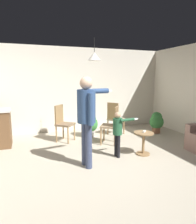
{
  "coord_description": "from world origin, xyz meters",
  "views": [
    {
      "loc": [
        -1.45,
        -3.37,
        1.73
      ],
      "look_at": [
        0.01,
        0.68,
        1.0
      ],
      "focal_mm": 32.44,
      "sensor_mm": 36.0,
      "label": 1
    }
  ],
  "objects_px": {
    "person_adult": "(87,112)",
    "person_child": "(118,129)",
    "dining_chair_centre_back": "(115,117)",
    "dining_chair_near_wall": "(63,122)",
    "side_table_by_couch": "(143,141)",
    "potted_plant_corner": "(157,121)",
    "potted_plant_by_wall": "(90,124)",
    "spare_remote_on_table": "(144,131)",
    "dining_chair_by_counter": "(112,124)"
  },
  "relations": [
    {
      "from": "person_adult",
      "to": "person_child",
      "type": "bearing_deg",
      "value": 98.95
    },
    {
      "from": "dining_chair_centre_back",
      "to": "dining_chair_near_wall",
      "type": "bearing_deg",
      "value": -119.73
    },
    {
      "from": "side_table_by_couch",
      "to": "potted_plant_corner",
      "type": "relative_size",
      "value": 0.77
    },
    {
      "from": "side_table_by_couch",
      "to": "person_adult",
      "type": "xyz_separation_m",
      "value": [
        -1.37,
        -0.16,
        0.76
      ]
    },
    {
      "from": "potted_plant_by_wall",
      "to": "side_table_by_couch",
      "type": "bearing_deg",
      "value": -68.56
    },
    {
      "from": "spare_remote_on_table",
      "to": "dining_chair_near_wall",
      "type": "bearing_deg",
      "value": 134.1
    },
    {
      "from": "potted_plant_corner",
      "to": "spare_remote_on_table",
      "type": "bearing_deg",
      "value": -133.68
    },
    {
      "from": "person_adult",
      "to": "spare_remote_on_table",
      "type": "bearing_deg",
      "value": 88.9
    },
    {
      "from": "side_table_by_couch",
      "to": "dining_chair_by_counter",
      "type": "distance_m",
      "value": 1.03
    },
    {
      "from": "potted_plant_corner",
      "to": "potted_plant_by_wall",
      "type": "distance_m",
      "value": 2.12
    },
    {
      "from": "dining_chair_near_wall",
      "to": "person_child",
      "type": "bearing_deg",
      "value": 71.82
    },
    {
      "from": "spare_remote_on_table",
      "to": "potted_plant_by_wall",
      "type": "bearing_deg",
      "value": 112.13
    },
    {
      "from": "dining_chair_centre_back",
      "to": "spare_remote_on_table",
      "type": "relative_size",
      "value": 7.69
    },
    {
      "from": "dining_chair_by_counter",
      "to": "potted_plant_corner",
      "type": "distance_m",
      "value": 1.84
    },
    {
      "from": "person_adult",
      "to": "potted_plant_by_wall",
      "type": "relative_size",
      "value": 2.45
    },
    {
      "from": "side_table_by_couch",
      "to": "dining_chair_near_wall",
      "type": "relative_size",
      "value": 0.52
    },
    {
      "from": "dining_chair_by_counter",
      "to": "person_adult",
      "type": "bearing_deg",
      "value": 171.47
    },
    {
      "from": "person_child",
      "to": "potted_plant_by_wall",
      "type": "xyz_separation_m",
      "value": [
        -0.1,
        1.71,
        -0.23
      ]
    },
    {
      "from": "dining_chair_centre_back",
      "to": "potted_plant_corner",
      "type": "relative_size",
      "value": 1.49
    },
    {
      "from": "side_table_by_couch",
      "to": "spare_remote_on_table",
      "type": "xyz_separation_m",
      "value": [
        0.02,
        0.01,
        0.21
      ]
    },
    {
      "from": "potted_plant_corner",
      "to": "spare_remote_on_table",
      "type": "distance_m",
      "value": 2.0
    },
    {
      "from": "dining_chair_by_counter",
      "to": "dining_chair_centre_back",
      "type": "xyz_separation_m",
      "value": [
        0.43,
        0.78,
        0.0
      ]
    },
    {
      "from": "person_child",
      "to": "spare_remote_on_table",
      "type": "bearing_deg",
      "value": 78.73
    },
    {
      "from": "person_adult",
      "to": "potted_plant_by_wall",
      "type": "distance_m",
      "value": 2.17
    },
    {
      "from": "dining_chair_near_wall",
      "to": "potted_plant_by_wall",
      "type": "height_order",
      "value": "dining_chair_near_wall"
    },
    {
      "from": "side_table_by_couch",
      "to": "spare_remote_on_table",
      "type": "distance_m",
      "value": 0.21
    },
    {
      "from": "side_table_by_couch",
      "to": "dining_chair_by_counter",
      "type": "bearing_deg",
      "value": 111.35
    },
    {
      "from": "side_table_by_couch",
      "to": "potted_plant_by_wall",
      "type": "bearing_deg",
      "value": 111.44
    },
    {
      "from": "potted_plant_by_wall",
      "to": "spare_remote_on_table",
      "type": "height_order",
      "value": "potted_plant_by_wall"
    },
    {
      "from": "dining_chair_near_wall",
      "to": "spare_remote_on_table",
      "type": "distance_m",
      "value": 2.23
    },
    {
      "from": "dining_chair_by_counter",
      "to": "potted_plant_by_wall",
      "type": "xyz_separation_m",
      "value": [
        -0.33,
        0.85,
        -0.15
      ]
    },
    {
      "from": "dining_chair_by_counter",
      "to": "dining_chair_near_wall",
      "type": "xyz_separation_m",
      "value": [
        -1.17,
        0.68,
        0.0
      ]
    },
    {
      "from": "potted_plant_corner",
      "to": "potted_plant_by_wall",
      "type": "xyz_separation_m",
      "value": [
        -2.1,
        0.33,
        0.02
      ]
    },
    {
      "from": "potted_plant_by_wall",
      "to": "dining_chair_by_counter",
      "type": "bearing_deg",
      "value": -68.46
    },
    {
      "from": "person_child",
      "to": "dining_chair_centre_back",
      "type": "relative_size",
      "value": 1.01
    },
    {
      "from": "side_table_by_couch",
      "to": "person_child",
      "type": "xyz_separation_m",
      "value": [
        -0.61,
        0.08,
        0.3
      ]
    },
    {
      "from": "side_table_by_couch",
      "to": "dining_chair_centre_back",
      "type": "distance_m",
      "value": 1.73
    },
    {
      "from": "person_adult",
      "to": "spare_remote_on_table",
      "type": "height_order",
      "value": "person_adult"
    },
    {
      "from": "dining_chair_centre_back",
      "to": "spare_remote_on_table",
      "type": "height_order",
      "value": "dining_chair_centre_back"
    },
    {
      "from": "potted_plant_by_wall",
      "to": "person_adult",
      "type": "bearing_deg",
      "value": -109.05
    },
    {
      "from": "dining_chair_centre_back",
      "to": "potted_plant_by_wall",
      "type": "distance_m",
      "value": 0.79
    },
    {
      "from": "potted_plant_corner",
      "to": "side_table_by_couch",
      "type": "bearing_deg",
      "value": -133.81
    },
    {
      "from": "dining_chair_by_counter",
      "to": "spare_remote_on_table",
      "type": "height_order",
      "value": "dining_chair_by_counter"
    },
    {
      "from": "potted_plant_corner",
      "to": "spare_remote_on_table",
      "type": "xyz_separation_m",
      "value": [
        -1.38,
        -1.44,
        0.17
      ]
    },
    {
      "from": "dining_chair_by_counter",
      "to": "spare_remote_on_table",
      "type": "bearing_deg",
      "value": -123.39
    },
    {
      "from": "person_child",
      "to": "spare_remote_on_table",
      "type": "xyz_separation_m",
      "value": [
        0.62,
        -0.06,
        -0.09
      ]
    },
    {
      "from": "potted_plant_by_wall",
      "to": "dining_chair_centre_back",
      "type": "bearing_deg",
      "value": -4.98
    },
    {
      "from": "person_adult",
      "to": "dining_chair_centre_back",
      "type": "relative_size",
      "value": 1.75
    },
    {
      "from": "person_child",
      "to": "dining_chair_centre_back",
      "type": "distance_m",
      "value": 1.78
    },
    {
      "from": "person_child",
      "to": "dining_chair_by_counter",
      "type": "relative_size",
      "value": 1.01
    }
  ]
}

